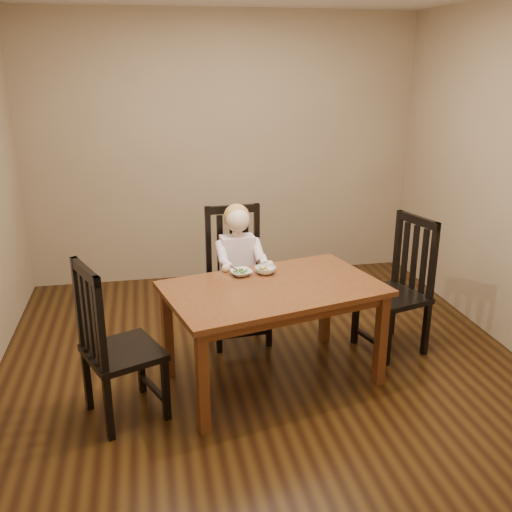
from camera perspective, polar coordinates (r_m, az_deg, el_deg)
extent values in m
cube|color=#3B240C|center=(4.49, 0.70, -10.63)|extent=(4.00, 4.00, 0.01)
cube|color=#8F775B|center=(5.94, -3.24, 10.52)|extent=(4.00, 0.01, 2.70)
cube|color=#8F775B|center=(2.17, 11.71, -4.91)|extent=(4.00, 0.01, 2.70)
cube|color=#4B2411|center=(3.96, 1.74, -3.29)|extent=(1.64, 1.21, 0.04)
cube|color=#4B2411|center=(3.99, 1.73, -4.07)|extent=(1.50, 1.07, 0.08)
cube|color=#4B2411|center=(3.59, -5.37, -12.48)|extent=(0.08, 0.08, 0.70)
cube|color=#4B2411|center=(4.16, 12.38, -8.21)|extent=(0.08, 0.08, 0.70)
cube|color=#4B2411|center=(4.21, -8.84, -7.59)|extent=(0.08, 0.08, 0.70)
cube|color=#4B2411|center=(4.71, 6.95, -4.57)|extent=(0.08, 0.08, 0.70)
cube|color=black|center=(4.67, -1.77, -3.10)|extent=(0.50, 0.48, 0.04)
cube|color=black|center=(4.98, 0.07, -4.66)|extent=(0.05, 0.05, 0.44)
cube|color=black|center=(4.90, -4.61, -5.13)|extent=(0.05, 0.05, 0.44)
cube|color=black|center=(4.64, 1.29, -6.52)|extent=(0.05, 0.05, 0.44)
cube|color=black|center=(4.55, -3.73, -7.07)|extent=(0.05, 0.05, 0.44)
cube|color=black|center=(4.78, 0.07, 1.65)|extent=(0.05, 0.05, 0.62)
cube|color=black|center=(4.70, -4.79, 1.27)|extent=(0.05, 0.05, 0.62)
cube|color=black|center=(4.66, -2.39, 4.70)|extent=(0.46, 0.07, 0.06)
cube|color=black|center=(4.77, -1.06, 1.19)|extent=(0.05, 0.02, 0.53)
cube|color=black|center=(4.74, -2.34, 1.09)|extent=(0.05, 0.02, 0.53)
cube|color=black|center=(4.72, -3.62, 0.99)|extent=(0.05, 0.02, 0.53)
cube|color=black|center=(3.78, -13.14, -9.38)|extent=(0.59, 0.60, 0.04)
cube|color=black|center=(4.01, -16.52, -11.80)|extent=(0.06, 0.06, 0.43)
cube|color=black|center=(3.68, -14.52, -14.60)|extent=(0.06, 0.06, 0.43)
cube|color=black|center=(4.11, -11.43, -10.53)|extent=(0.06, 0.06, 0.43)
cube|color=black|center=(3.79, -9.01, -13.10)|extent=(0.06, 0.06, 0.43)
cube|color=black|center=(3.77, -17.30, -4.45)|extent=(0.06, 0.06, 0.60)
cube|color=black|center=(3.41, -15.29, -6.73)|extent=(0.06, 0.06, 0.60)
cube|color=black|center=(3.49, -16.75, -1.51)|extent=(0.21, 0.42, 0.06)
cube|color=black|center=(3.69, -16.82, -5.40)|extent=(0.04, 0.05, 0.52)
cube|color=black|center=(3.60, -16.30, -5.99)|extent=(0.04, 0.05, 0.52)
cube|color=black|center=(3.51, -15.76, -6.62)|extent=(0.04, 0.05, 0.52)
cube|color=black|center=(4.63, 13.48, -3.93)|extent=(0.56, 0.57, 0.04)
cube|color=black|center=(4.71, 16.63, -6.99)|extent=(0.05, 0.05, 0.44)
cube|color=black|center=(4.98, 13.47, -5.27)|extent=(0.05, 0.05, 0.44)
cube|color=black|center=(4.47, 13.02, -8.10)|extent=(0.05, 0.05, 0.44)
cube|color=black|center=(4.75, 9.91, -6.20)|extent=(0.05, 0.05, 0.44)
cube|color=black|center=(4.50, 17.30, -0.51)|extent=(0.05, 0.05, 0.61)
cube|color=black|center=(4.78, 13.97, 0.91)|extent=(0.05, 0.05, 0.61)
cube|color=black|center=(4.56, 15.88, 3.45)|extent=(0.16, 0.44, 0.06)
cube|color=black|center=(4.58, 16.44, -0.54)|extent=(0.03, 0.05, 0.52)
cube|color=black|center=(4.65, 15.55, -0.15)|extent=(0.03, 0.05, 0.52)
cube|color=black|center=(4.72, 14.69, 0.22)|extent=(0.03, 0.05, 0.52)
imported|color=silver|center=(4.15, -1.49, -1.69)|extent=(0.18, 0.18, 0.04)
imported|color=silver|center=(4.18, 0.94, -1.42)|extent=(0.20, 0.20, 0.05)
cube|color=silver|center=(4.10, -1.90, -1.45)|extent=(0.09, 0.10, 0.05)
cube|color=silver|center=(4.11, -1.89, -1.66)|extent=(0.04, 0.04, 0.01)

